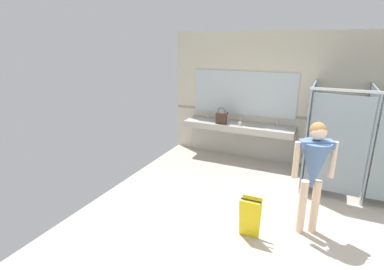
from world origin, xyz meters
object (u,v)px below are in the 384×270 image
object	(u,v)px
person_standing	(314,166)
wet_floor_sign	(250,217)
handbag	(221,118)
paper_cup	(240,124)
soap_dispenser	(228,117)

from	to	relation	value
person_standing	wet_floor_sign	size ratio (longest dim) A/B	2.79
handbag	paper_cup	xyz separation A→B (m)	(0.44, 0.00, -0.09)
person_standing	wet_floor_sign	world-z (taller)	person_standing
paper_cup	soap_dispenser	bearing A→B (deg)	141.55
wet_floor_sign	person_standing	bearing A→B (deg)	32.70
soap_dispenser	handbag	bearing A→B (deg)	-98.30
handbag	wet_floor_sign	distance (m)	3.04
person_standing	wet_floor_sign	distance (m)	1.12
person_standing	handbag	xyz separation A→B (m)	(-2.09, 2.16, -0.06)
soap_dispenser	wet_floor_sign	world-z (taller)	soap_dispenser
handbag	wet_floor_sign	xyz separation A→B (m)	(1.37, -2.62, -0.67)
person_standing	paper_cup	world-z (taller)	person_standing
handbag	wet_floor_sign	bearing A→B (deg)	-62.48
paper_cup	person_standing	bearing A→B (deg)	-52.74
paper_cup	wet_floor_sign	world-z (taller)	paper_cup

